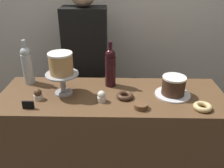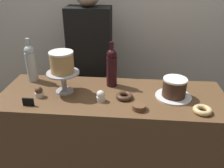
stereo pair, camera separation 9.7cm
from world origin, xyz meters
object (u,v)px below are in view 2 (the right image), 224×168
donut_glazed (202,110)px  cookie_stack (139,107)px  chocolate_round_cake (174,87)px  donut_chocolate (124,96)px  cake_stand_pedestal (64,79)px  barista_figure (91,72)px  white_layer_cake (62,62)px  wine_bottle_clear (31,63)px  cupcake_chocolate (39,92)px  price_sign_chalkboard (28,102)px  wine_bottle_dark_red (112,67)px  cupcake_vanilla (101,96)px

donut_glazed → cookie_stack: size_ratio=1.33×
chocolate_round_cake → donut_chocolate: (-0.32, -0.05, -0.06)m
cake_stand_pedestal → barista_figure: bearing=79.6°
white_layer_cake → chocolate_round_cake: 0.75m
cake_stand_pedestal → wine_bottle_clear: 0.33m
cookie_stack → barista_figure: size_ratio=0.05×
wine_bottle_clear → cookie_stack: (0.79, -0.34, -0.13)m
wine_bottle_clear → barista_figure: bearing=42.8°
cookie_stack → cake_stand_pedestal: bearing=160.7°
chocolate_round_cake → cupcake_chocolate: size_ratio=2.09×
cake_stand_pedestal → price_sign_chalkboard: size_ratio=3.10×
cupcake_chocolate → donut_chocolate: cupcake_chocolate is taller
wine_bottle_dark_red → barista_figure: (-0.22, 0.38, -0.21)m
white_layer_cake → wine_bottle_dark_red: bearing=22.6°
wine_bottle_clear → barista_figure: 0.56m
donut_glazed → barista_figure: bearing=139.0°
chocolate_round_cake → cupcake_chocolate: chocolate_round_cake is taller
cake_stand_pedestal → cupcake_chocolate: cake_stand_pedestal is taller
wine_bottle_dark_red → cookie_stack: 0.39m
cake_stand_pedestal → cookie_stack: size_ratio=2.59×
cupcake_vanilla → donut_chocolate: 0.16m
cupcake_chocolate → cupcake_vanilla: size_ratio=1.00×
cookie_stack → price_sign_chalkboard: price_sign_chalkboard is taller
cupcake_vanilla → chocolate_round_cake: bearing=11.4°
donut_glazed → wine_bottle_dark_red: bearing=151.5°
white_layer_cake → price_sign_chalkboard: 0.33m
price_sign_chalkboard → cookie_stack: bearing=1.6°
wine_bottle_clear → wine_bottle_dark_red: same height
chocolate_round_cake → wine_bottle_dark_red: wine_bottle_dark_red is taller
barista_figure → cupcake_chocolate: bearing=-112.3°
donut_glazed → price_sign_chalkboard: 1.06m
donut_glazed → price_sign_chalkboard: (-1.06, -0.02, 0.01)m
white_layer_cake → wine_bottle_clear: bearing=150.8°
donut_glazed → cupcake_chocolate: bearing=174.7°
white_layer_cake → cookie_stack: size_ratio=1.87×
donut_chocolate → cookie_stack: 0.16m
cupcake_vanilla → price_sign_chalkboard: 0.45m
white_layer_cake → cake_stand_pedestal: bearing=0.0°
cake_stand_pedestal → cupcake_chocolate: bearing=-151.2°
wine_bottle_dark_red → barista_figure: bearing=120.4°
cookie_stack → donut_glazed: bearing=0.1°
wine_bottle_clear → cookie_stack: size_ratio=3.87×
cupcake_chocolate → donut_chocolate: 0.56m
donut_chocolate → price_sign_chalkboard: price_sign_chalkboard is taller
chocolate_round_cake → price_sign_chalkboard: bearing=-168.0°
donut_chocolate → cupcake_vanilla: bearing=-161.8°
cupcake_vanilla → donut_glazed: (0.62, -0.08, -0.02)m
cake_stand_pedestal → wine_bottle_dark_red: bearing=22.6°
wine_bottle_clear → cupcake_chocolate: 0.30m
wine_bottle_clear → cupcake_chocolate: wine_bottle_clear is taller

